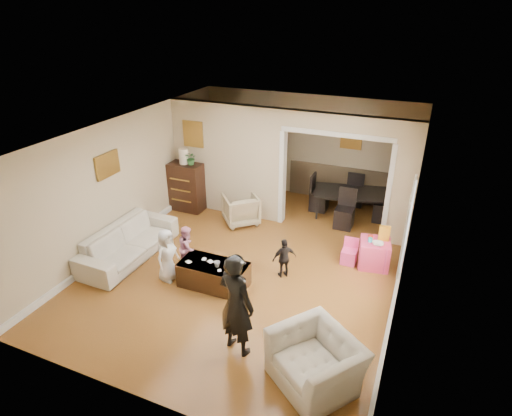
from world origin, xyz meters
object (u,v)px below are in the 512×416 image
at_px(dining_table, 350,204).
at_px(coffee_table, 214,275).
at_px(armchair_back, 241,209).
at_px(child_kneel_a, 167,255).
at_px(child_toddler, 284,258).
at_px(child_kneel_b, 188,248).
at_px(dresser, 186,187).
at_px(sofa, 129,242).
at_px(adult_person, 236,304).
at_px(armchair_front, 316,361).
at_px(play_table, 374,253).
at_px(table_lamp, 184,156).
at_px(cyan_cup, 370,240).
at_px(coffee_cup, 217,264).

bearing_deg(dining_table, coffee_table, -126.07).
bearing_deg(dining_table, armchair_back, -160.90).
height_order(child_kneel_a, child_toddler, child_kneel_a).
bearing_deg(coffee_table, child_kneel_b, 156.80).
xyz_separation_m(dresser, coffee_table, (2.08, -2.52, -0.36)).
bearing_deg(dresser, armchair_back, -5.80).
xyz_separation_m(sofa, armchair_back, (1.42, 2.17, 0.02)).
distance_m(sofa, coffee_table, 2.01).
xyz_separation_m(coffee_table, adult_person, (1.03, -1.23, 0.58)).
xyz_separation_m(armchair_front, play_table, (0.28, 3.13, -0.09)).
bearing_deg(sofa, play_table, -70.19).
xyz_separation_m(coffee_table, child_kneel_b, (-0.70, 0.30, 0.22)).
height_order(sofa, armchair_back, armchair_back).
xyz_separation_m(table_lamp, adult_person, (3.12, -3.75, -0.55)).
height_order(armchair_back, armchair_front, armchair_front).
xyz_separation_m(cyan_cup, child_kneel_a, (-3.26, -1.86, -0.06)).
bearing_deg(coffee_cup, dining_table, 67.62).
distance_m(armchair_back, child_kneel_b, 2.07).
bearing_deg(coffee_table, child_kneel_a, -169.99).
xyz_separation_m(child_kneel_a, child_toddler, (1.90, 0.90, -0.12)).
relative_size(table_lamp, child_toddler, 0.47).
height_order(sofa, dining_table, sofa).
bearing_deg(coffee_table, dresser, 129.58).
bearing_deg(dresser, coffee_cup, -49.65).
distance_m(armchair_front, adult_person, 1.29).
height_order(coffee_cup, adult_person, adult_person).
bearing_deg(dining_table, sofa, -148.14).
relative_size(sofa, child_toddler, 2.85).
distance_m(sofa, child_kneel_b, 1.30).
bearing_deg(sofa, child_kneel_b, -84.71).
bearing_deg(coffee_cup, coffee_table, 153.43).
bearing_deg(dresser, adult_person, -50.27).
bearing_deg(armchair_front, cyan_cup, 123.47).
bearing_deg(coffee_table, coffee_cup, -26.57).
bearing_deg(child_kneel_b, dining_table, -56.16).
bearing_deg(child_kneel_b, table_lamp, 10.32).
distance_m(play_table, child_kneel_a, 3.87).
height_order(armchair_front, play_table, armchair_front).
bearing_deg(play_table, sofa, -160.91).
bearing_deg(play_table, child_kneel_b, -155.61).
xyz_separation_m(coffee_cup, child_kneel_a, (-0.95, -0.10, 0.00)).
bearing_deg(coffee_cup, sofa, 173.29).
height_order(table_lamp, play_table, table_lamp).
xyz_separation_m(coffee_cup, child_toddler, (0.95, 0.80, -0.11)).
distance_m(armchair_back, child_kneel_a, 2.54).
height_order(adult_person, child_toddler, adult_person).
relative_size(sofa, coffee_table, 1.84).
height_order(sofa, child_toddler, child_toddler).
xyz_separation_m(sofa, cyan_cup, (4.40, 1.51, 0.24)).
height_order(coffee_cup, cyan_cup, cyan_cup).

